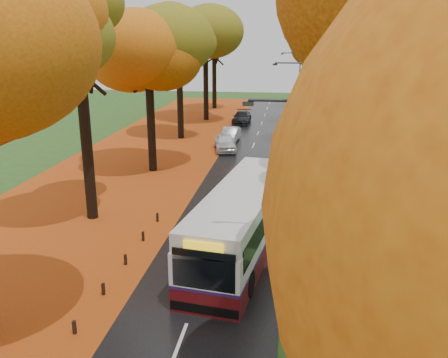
% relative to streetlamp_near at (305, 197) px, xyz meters
% --- Properties ---
extents(road, '(6.50, 90.00, 0.04)m').
position_rel_streetlamp_near_xyz_m(road, '(-3.95, 17.00, -4.69)').
color(road, black).
rests_on(road, ground).
extents(centre_line, '(0.12, 90.00, 0.01)m').
position_rel_streetlamp_near_xyz_m(centre_line, '(-3.95, 17.00, -4.67)').
color(centre_line, silver).
rests_on(centre_line, road).
extents(leaf_verge, '(12.00, 90.00, 0.02)m').
position_rel_streetlamp_near_xyz_m(leaf_verge, '(-12.95, 17.00, -4.70)').
color(leaf_verge, maroon).
rests_on(leaf_verge, ground).
extents(leaf_drift, '(0.90, 90.00, 0.01)m').
position_rel_streetlamp_near_xyz_m(leaf_drift, '(-7.00, 17.00, -4.67)').
color(leaf_drift, '#C15713').
rests_on(leaf_drift, road).
extents(trees_left, '(9.20, 74.00, 13.88)m').
position_rel_streetlamp_near_xyz_m(trees_left, '(-11.13, 19.06, 4.82)').
color(trees_left, black).
rests_on(trees_left, ground).
extents(trees_right, '(9.30, 74.20, 13.96)m').
position_rel_streetlamp_near_xyz_m(trees_right, '(3.24, 18.91, 4.98)').
color(trees_right, black).
rests_on(trees_right, ground).
extents(bollard_row, '(0.11, 23.51, 0.52)m').
position_rel_streetlamp_near_xyz_m(bollard_row, '(-7.65, -3.30, -4.45)').
color(bollard_row, black).
rests_on(bollard_row, ground).
extents(streetlamp_near, '(2.45, 0.18, 8.00)m').
position_rel_streetlamp_near_xyz_m(streetlamp_near, '(0.00, 0.00, 0.00)').
color(streetlamp_near, '#333538').
rests_on(streetlamp_near, ground).
extents(streetlamp_mid, '(2.45, 0.18, 8.00)m').
position_rel_streetlamp_near_xyz_m(streetlamp_mid, '(0.00, 22.00, 0.00)').
color(streetlamp_mid, '#333538').
rests_on(streetlamp_mid, ground).
extents(streetlamp_far, '(2.45, 0.18, 8.00)m').
position_rel_streetlamp_near_xyz_m(streetlamp_far, '(0.00, 44.00, 0.00)').
color(streetlamp_far, '#333538').
rests_on(streetlamp_far, ground).
extents(bus, '(4.30, 12.05, 3.10)m').
position_rel_streetlamp_near_xyz_m(bus, '(-2.60, 5.39, -3.05)').
color(bus, '#510C0F').
rests_on(bus, road).
extents(car_white, '(2.67, 4.66, 1.49)m').
position_rel_streetlamp_near_xyz_m(car_white, '(-6.30, 25.71, -3.93)').
color(car_white, silver).
rests_on(car_white, road).
extents(car_silver, '(1.70, 4.23, 1.37)m').
position_rel_streetlamp_near_xyz_m(car_silver, '(-6.30, 29.39, -3.99)').
color(car_silver, '#A3A5AA').
rests_on(car_silver, road).
extents(car_dark, '(2.03, 4.80, 1.38)m').
position_rel_streetlamp_near_xyz_m(car_dark, '(-6.28, 39.63, -3.98)').
color(car_dark, black).
rests_on(car_dark, road).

